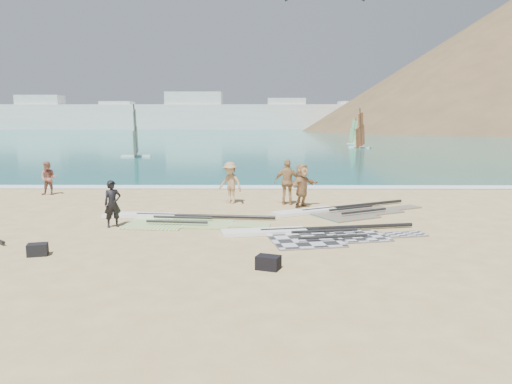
{
  "coord_description": "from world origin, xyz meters",
  "views": [
    {
      "loc": [
        1.34,
        -13.97,
        3.66
      ],
      "look_at": [
        1.21,
        4.0,
        1.0
      ],
      "focal_mm": 35.0,
      "sensor_mm": 36.0,
      "label": 1
    }
  ],
  "objects_px": {
    "rig_orange": "(340,211)",
    "beachgoer_mid": "(230,183)",
    "beachgoer_left": "(48,178)",
    "rig_green": "(170,219)",
    "rig_grey": "(308,234)",
    "beachgoer_back": "(288,182)",
    "beachgoer_right": "(302,186)",
    "gear_bag_far": "(268,263)",
    "gear_bag_near": "(38,250)",
    "person_wetsuit": "(113,204)"
  },
  "relations": [
    {
      "from": "beachgoer_left",
      "to": "beachgoer_mid",
      "type": "relative_size",
      "value": 0.89
    },
    {
      "from": "rig_orange",
      "to": "beachgoer_mid",
      "type": "relative_size",
      "value": 3.46
    },
    {
      "from": "beachgoer_mid",
      "to": "beachgoer_left",
      "type": "bearing_deg",
      "value": -159.0
    },
    {
      "from": "rig_orange",
      "to": "beachgoer_left",
      "type": "height_order",
      "value": "beachgoer_left"
    },
    {
      "from": "gear_bag_far",
      "to": "beachgoer_back",
      "type": "height_order",
      "value": "beachgoer_back"
    },
    {
      "from": "beachgoer_mid",
      "to": "beachgoer_back",
      "type": "distance_m",
      "value": 2.48
    },
    {
      "from": "gear_bag_near",
      "to": "beachgoer_right",
      "type": "height_order",
      "value": "beachgoer_right"
    },
    {
      "from": "rig_grey",
      "to": "gear_bag_near",
      "type": "bearing_deg",
      "value": -173.94
    },
    {
      "from": "gear_bag_far",
      "to": "beachgoer_right",
      "type": "distance_m",
      "value": 8.75
    },
    {
      "from": "gear_bag_near",
      "to": "person_wetsuit",
      "type": "bearing_deg",
      "value": 74.26
    },
    {
      "from": "gear_bag_near",
      "to": "beachgoer_back",
      "type": "bearing_deg",
      "value": 48.19
    },
    {
      "from": "beachgoer_mid",
      "to": "beachgoer_right",
      "type": "bearing_deg",
      "value": 18.58
    },
    {
      "from": "rig_green",
      "to": "beachgoer_back",
      "type": "relative_size",
      "value": 3.3
    },
    {
      "from": "gear_bag_near",
      "to": "gear_bag_far",
      "type": "xyz_separation_m",
      "value": [
        6.19,
        -1.19,
        0.01
      ]
    },
    {
      "from": "beachgoer_mid",
      "to": "beachgoer_back",
      "type": "height_order",
      "value": "beachgoer_back"
    },
    {
      "from": "beachgoer_left",
      "to": "beachgoer_back",
      "type": "height_order",
      "value": "beachgoer_back"
    },
    {
      "from": "beachgoer_back",
      "to": "beachgoer_right",
      "type": "bearing_deg",
      "value": 134.36
    },
    {
      "from": "rig_green",
      "to": "gear_bag_near",
      "type": "bearing_deg",
      "value": -114.51
    },
    {
      "from": "beachgoer_right",
      "to": "rig_grey",
      "type": "bearing_deg",
      "value": -143.16
    },
    {
      "from": "rig_green",
      "to": "beachgoer_left",
      "type": "xyz_separation_m",
      "value": [
        -6.91,
        6.06,
        0.75
      ]
    },
    {
      "from": "gear_bag_near",
      "to": "rig_grey",
      "type": "bearing_deg",
      "value": 17.18
    },
    {
      "from": "gear_bag_far",
      "to": "beachgoer_right",
      "type": "xyz_separation_m",
      "value": [
        1.54,
        8.58,
        0.74
      ]
    },
    {
      "from": "person_wetsuit",
      "to": "beachgoer_left",
      "type": "relative_size",
      "value": 0.99
    },
    {
      "from": "rig_green",
      "to": "rig_orange",
      "type": "xyz_separation_m",
      "value": [
        6.37,
        1.62,
        -0.0
      ]
    },
    {
      "from": "rig_green",
      "to": "gear_bag_near",
      "type": "xyz_separation_m",
      "value": [
        -2.74,
        -4.61,
        0.11
      ]
    },
    {
      "from": "person_wetsuit",
      "to": "beachgoer_mid",
      "type": "height_order",
      "value": "beachgoer_mid"
    },
    {
      "from": "rig_green",
      "to": "beachgoer_left",
      "type": "bearing_deg",
      "value": 144.98
    },
    {
      "from": "rig_orange",
      "to": "gear_bag_near",
      "type": "height_order",
      "value": "gear_bag_near"
    },
    {
      "from": "gear_bag_far",
      "to": "beachgoer_left",
      "type": "xyz_separation_m",
      "value": [
        -10.36,
        11.86,
        0.64
      ]
    },
    {
      "from": "gear_bag_far",
      "to": "beachgoer_mid",
      "type": "bearing_deg",
      "value": 98.84
    },
    {
      "from": "beachgoer_back",
      "to": "rig_green",
      "type": "bearing_deg",
      "value": 40.01
    },
    {
      "from": "rig_grey",
      "to": "rig_green",
      "type": "bearing_deg",
      "value": 143.26
    },
    {
      "from": "rig_orange",
      "to": "beachgoer_mid",
      "type": "height_order",
      "value": "beachgoer_mid"
    },
    {
      "from": "person_wetsuit",
      "to": "beachgoer_mid",
      "type": "relative_size",
      "value": 0.88
    },
    {
      "from": "gear_bag_far",
      "to": "beachgoer_right",
      "type": "relative_size",
      "value": 0.31
    },
    {
      "from": "rig_grey",
      "to": "beachgoer_back",
      "type": "xyz_separation_m",
      "value": [
        -0.34,
        5.7,
        0.92
      ]
    },
    {
      "from": "person_wetsuit",
      "to": "beachgoer_mid",
      "type": "bearing_deg",
      "value": 20.21
    },
    {
      "from": "beachgoer_left",
      "to": "rig_green",
      "type": "bearing_deg",
      "value": -42.68
    },
    {
      "from": "rig_green",
      "to": "rig_orange",
      "type": "distance_m",
      "value": 6.58
    },
    {
      "from": "beachgoer_left",
      "to": "rig_orange",
      "type": "bearing_deg",
      "value": -19.9
    },
    {
      "from": "rig_orange",
      "to": "gear_bag_far",
      "type": "height_order",
      "value": "gear_bag_far"
    },
    {
      "from": "rig_orange",
      "to": "beachgoer_back",
      "type": "height_order",
      "value": "beachgoer_back"
    },
    {
      "from": "rig_orange",
      "to": "beachgoer_left",
      "type": "xyz_separation_m",
      "value": [
        -13.28,
        4.44,
        0.76
      ]
    },
    {
      "from": "person_wetsuit",
      "to": "beachgoer_back",
      "type": "relative_size",
      "value": 0.82
    },
    {
      "from": "beachgoer_right",
      "to": "rig_orange",
      "type": "bearing_deg",
      "value": -90.62
    },
    {
      "from": "gear_bag_near",
      "to": "beachgoer_right",
      "type": "bearing_deg",
      "value": 43.69
    },
    {
      "from": "rig_green",
      "to": "beachgoer_right",
      "type": "distance_m",
      "value": 5.78
    },
    {
      "from": "beachgoer_left",
      "to": "beachgoer_right",
      "type": "xyz_separation_m",
      "value": [
        11.9,
        -3.28,
        0.11
      ]
    },
    {
      "from": "rig_orange",
      "to": "gear_bag_near",
      "type": "distance_m",
      "value": 11.05
    },
    {
      "from": "beachgoer_right",
      "to": "beachgoer_mid",
      "type": "bearing_deg",
      "value": 112.13
    }
  ]
}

